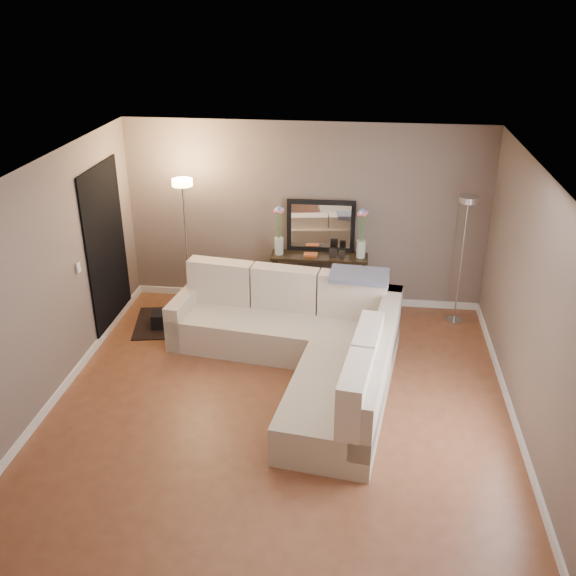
# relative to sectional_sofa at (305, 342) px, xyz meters

# --- Properties ---
(floor) EXTENTS (5.00, 5.50, 0.01)m
(floor) POSITION_rel_sectional_sofa_xyz_m (-0.19, -0.89, -0.37)
(floor) COLOR brown
(floor) RESTS_ON ground
(ceiling) EXTENTS (5.00, 5.50, 0.01)m
(ceiling) POSITION_rel_sectional_sofa_xyz_m (-0.19, -0.89, 2.24)
(ceiling) COLOR white
(ceiling) RESTS_ON ground
(wall_back) EXTENTS (5.00, 0.02, 2.60)m
(wall_back) POSITION_rel_sectional_sofa_xyz_m (-0.19, 1.87, 0.93)
(wall_back) COLOR #76665B
(wall_back) RESTS_ON ground
(wall_front) EXTENTS (5.00, 0.02, 2.60)m
(wall_front) POSITION_rel_sectional_sofa_xyz_m (-0.19, -3.65, 0.93)
(wall_front) COLOR #76665B
(wall_front) RESTS_ON ground
(wall_left) EXTENTS (0.02, 5.50, 2.60)m
(wall_left) POSITION_rel_sectional_sofa_xyz_m (-2.70, -0.89, 0.93)
(wall_left) COLOR #76665B
(wall_left) RESTS_ON ground
(wall_right) EXTENTS (0.02, 5.50, 2.60)m
(wall_right) POSITION_rel_sectional_sofa_xyz_m (2.32, -0.89, 0.93)
(wall_right) COLOR #76665B
(wall_right) RESTS_ON ground
(baseboard_back) EXTENTS (5.00, 0.03, 0.10)m
(baseboard_back) POSITION_rel_sectional_sofa_xyz_m (-0.19, 1.85, -0.32)
(baseboard_back) COLOR white
(baseboard_back) RESTS_ON ground
(baseboard_left) EXTENTS (0.03, 5.50, 0.10)m
(baseboard_left) POSITION_rel_sectional_sofa_xyz_m (-2.68, -0.89, -0.32)
(baseboard_left) COLOR white
(baseboard_left) RESTS_ON ground
(baseboard_right) EXTENTS (0.03, 5.50, 0.10)m
(baseboard_right) POSITION_rel_sectional_sofa_xyz_m (2.29, -0.89, -0.32)
(baseboard_right) COLOR white
(baseboard_right) RESTS_ON ground
(doorway) EXTENTS (0.02, 1.20, 2.20)m
(doorway) POSITION_rel_sectional_sofa_xyz_m (-2.67, 0.81, 0.73)
(doorway) COLOR black
(doorway) RESTS_ON ground
(switch_plate) EXTENTS (0.02, 0.08, 0.12)m
(switch_plate) POSITION_rel_sectional_sofa_xyz_m (-2.67, -0.04, 0.83)
(switch_plate) COLOR white
(switch_plate) RESTS_ON ground
(sectional_sofa) EXTENTS (2.92, 3.05, 0.99)m
(sectional_sofa) POSITION_rel_sectional_sofa_xyz_m (0.00, 0.00, 0.00)
(sectional_sofa) COLOR beige
(sectional_sofa) RESTS_ON floor
(throw_blanket) EXTENTS (0.75, 0.47, 0.09)m
(throw_blanket) POSITION_rel_sectional_sofa_xyz_m (0.60, 0.62, 0.62)
(throw_blanket) COLOR slate
(throw_blanket) RESTS_ON sectional_sofa
(console_table) EXTENTS (1.34, 0.38, 0.82)m
(console_table) POSITION_rel_sectional_sofa_xyz_m (-0.04, 1.61, 0.09)
(console_table) COLOR black
(console_table) RESTS_ON floor
(leaning_mirror) EXTENTS (0.94, 0.06, 0.74)m
(leaning_mirror) POSITION_rel_sectional_sofa_xyz_m (0.04, 1.79, 0.82)
(leaning_mirror) COLOR black
(leaning_mirror) RESTS_ON console_table
(table_decor) EXTENTS (0.56, 0.13, 0.13)m
(table_decor) POSITION_rel_sectional_sofa_xyz_m (0.04, 1.58, 0.48)
(table_decor) COLOR #C35522
(table_decor) RESTS_ON console_table
(flower_vase_left) EXTENTS (0.15, 0.12, 0.70)m
(flower_vase_left) POSITION_rel_sectional_sofa_xyz_m (-0.52, 1.61, 0.74)
(flower_vase_left) COLOR silver
(flower_vase_left) RESTS_ON console_table
(flower_vase_right) EXTENTS (0.15, 0.12, 0.70)m
(flower_vase_right) POSITION_rel_sectional_sofa_xyz_m (0.60, 1.62, 0.74)
(flower_vase_right) COLOR silver
(flower_vase_right) RESTS_ON console_table
(floor_lamp_lit) EXTENTS (0.32, 0.32, 1.91)m
(floor_lamp_lit) POSITION_rel_sectional_sofa_xyz_m (-1.75, 1.33, 0.98)
(floor_lamp_lit) COLOR silver
(floor_lamp_lit) RESTS_ON floor
(floor_lamp_unlit) EXTENTS (0.29, 0.29, 1.78)m
(floor_lamp_unlit) POSITION_rel_sectional_sofa_xyz_m (1.93, 1.46, 0.89)
(floor_lamp_unlit) COLOR silver
(floor_lamp_unlit) RESTS_ON floor
(charcoal_rug) EXTENTS (1.40, 1.15, 0.02)m
(charcoal_rug) POSITION_rel_sectional_sofa_xyz_m (-1.79, 0.96, -0.36)
(charcoal_rug) COLOR black
(charcoal_rug) RESTS_ON floor
(black_bag) EXTENTS (0.39, 0.31, 0.23)m
(black_bag) POSITION_rel_sectional_sofa_xyz_m (-1.97, 0.82, -0.27)
(black_bag) COLOR black
(black_bag) RESTS_ON charcoal_rug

